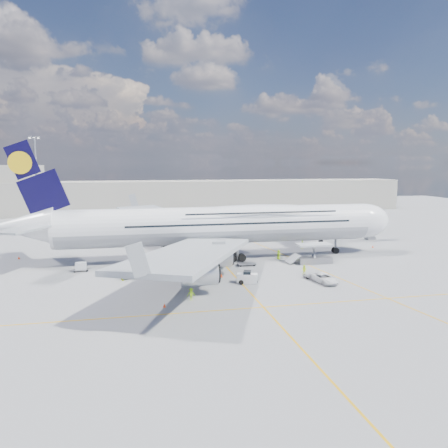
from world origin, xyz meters
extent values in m
plane|color=gray|center=(0.00, 0.00, 0.00)|extent=(300.00, 300.00, 0.00)
cube|color=#E09F0B|center=(0.00, 0.00, 0.01)|extent=(0.25, 220.00, 0.01)
cube|color=#E09F0B|center=(0.00, -20.00, 0.01)|extent=(120.00, 0.25, 0.01)
cube|color=#E09F0B|center=(14.00, 10.00, 0.01)|extent=(14.16, 99.06, 0.01)
cylinder|color=white|center=(0.00, 10.00, 6.80)|extent=(62.00, 7.20, 7.20)
cylinder|color=#9EA0A5|center=(0.00, 10.00, 6.65)|extent=(60.76, 7.13, 7.13)
ellipsoid|color=white|center=(8.00, 10.00, 8.78)|extent=(36.00, 6.84, 3.76)
ellipsoid|color=white|center=(31.00, 10.00, 6.80)|extent=(11.52, 7.20, 7.20)
ellipsoid|color=black|center=(34.24, 10.00, 7.40)|extent=(3.84, 4.16, 1.44)
cone|color=white|center=(-35.50, 10.00, 7.60)|extent=(10.00, 6.84, 6.84)
cube|color=black|center=(-33.50, 10.00, 16.40)|extent=(11.02, 0.46, 14.61)
cylinder|color=yellow|center=(-35.60, 10.00, 18.90)|extent=(4.00, 0.60, 4.00)
cube|color=#999EA3|center=(-8.00, 30.00, 5.60)|extent=(25.49, 39.15, 3.35)
cube|color=#999EA3|center=(-8.00, -10.00, 5.60)|extent=(25.49, 39.15, 3.35)
cylinder|color=#B7BABF|center=(-3.00, 22.50, 3.20)|extent=(5.20, 3.50, 3.50)
cylinder|color=#B7BABF|center=(-7.50, 33.00, 3.20)|extent=(5.20, 3.50, 3.50)
cylinder|color=#B7BABF|center=(-3.00, -2.50, 3.20)|extent=(5.20, 3.50, 3.50)
cylinder|color=#B7BABF|center=(-7.50, -13.00, 3.20)|extent=(5.20, 3.50, 3.50)
cylinder|color=gray|center=(25.00, 10.00, 2.20)|extent=(0.44, 0.44, 3.80)
cylinder|color=black|center=(25.00, 10.00, 0.65)|extent=(1.30, 0.90, 1.30)
cylinder|color=gray|center=(0.00, 10.00, 2.20)|extent=(0.56, 0.56, 3.80)
cylinder|color=black|center=(0.00, 13.20, 0.75)|extent=(1.50, 0.90, 1.50)
cube|color=#B7B7BC|center=(25.00, 18.60, 7.10)|extent=(3.00, 10.00, 2.60)
cube|color=#B7B7BC|center=(33.00, 23.60, 7.10)|extent=(18.00, 3.00, 2.60)
cylinder|color=gray|center=(27.00, 21.60, 3.55)|extent=(0.80, 0.80, 7.10)
cylinder|color=black|center=(27.00, 21.60, 0.45)|extent=(0.90, 0.80, 0.90)
cylinder|color=gray|center=(41.00, 23.60, 3.55)|extent=(1.00, 1.00, 7.10)
cube|color=gray|center=(41.00, 23.60, 0.40)|extent=(2.00, 2.00, 0.80)
cylinder|color=#B7B7BC|center=(25.00, 14.80, 7.10)|extent=(3.60, 3.60, 2.80)
cube|color=silver|center=(17.00, 2.90, 3.50)|extent=(6.50, 3.20, 0.35)
cube|color=gray|center=(17.00, 2.90, 0.55)|extent=(6.50, 3.20, 1.10)
cube|color=gray|center=(17.00, 2.90, 2.05)|extent=(0.22, 1.99, 3.00)
cylinder|color=black|center=(14.40, 1.70, 0.35)|extent=(0.70, 0.30, 0.70)
cube|color=silver|center=(12.80, 2.90, 1.00)|extent=(2.16, 2.60, 1.60)
cylinder|color=gray|center=(-40.00, 45.00, 12.50)|extent=(0.70, 0.70, 25.00)
cube|color=gray|center=(-40.00, 45.00, 25.20)|extent=(3.00, 0.40, 0.60)
cube|color=#B2AD9E|center=(0.00, 95.00, 6.00)|extent=(180.00, 16.00, 12.00)
cube|color=#193814|center=(40.00, 140.00, 4.00)|extent=(160.00, 6.00, 8.00)
cube|color=gray|center=(-17.42, -1.63, 0.31)|extent=(3.01, 2.36, 0.16)
cylinder|color=black|center=(-18.48, -2.17, 0.20)|extent=(0.39, 0.16, 0.39)
cylinder|color=black|center=(-16.35, -1.10, 0.20)|extent=(0.39, 0.16, 0.39)
cube|color=silver|center=(-17.42, -1.63, 1.02)|extent=(2.32, 2.00, 1.33)
cube|color=gray|center=(-19.22, 1.07, 0.31)|extent=(2.95, 2.25, 0.16)
cylinder|color=black|center=(-20.27, 0.54, 0.19)|extent=(0.38, 0.16, 0.38)
cylinder|color=black|center=(-18.17, 1.59, 0.19)|extent=(0.38, 0.16, 0.38)
cube|color=gray|center=(-6.24, -3.45, 0.30)|extent=(2.73, 1.65, 0.16)
cylinder|color=black|center=(-7.28, -3.97, 0.19)|extent=(0.38, 0.16, 0.38)
cylinder|color=black|center=(-5.20, -2.93, 0.19)|extent=(0.38, 0.16, 0.38)
cube|color=gray|center=(-25.64, 5.08, 0.30)|extent=(2.71, 1.64, 0.16)
cylinder|color=black|center=(-26.67, 4.56, 0.19)|extent=(0.38, 0.16, 0.38)
cylinder|color=black|center=(-24.61, 5.60, 0.19)|extent=(0.38, 0.16, 0.38)
cube|color=silver|center=(-25.64, 5.08, 0.99)|extent=(2.02, 1.48, 1.29)
cube|color=gray|center=(12.56, -7.37, 0.38)|extent=(3.65, 2.71, 0.20)
cylinder|color=black|center=(11.25, -8.03, 0.24)|extent=(0.48, 0.20, 0.48)
cylinder|color=black|center=(13.86, -6.72, 0.24)|extent=(0.48, 0.20, 0.48)
cube|color=gray|center=(3.87, 3.22, 0.39)|extent=(3.38, 1.88, 0.20)
cylinder|color=black|center=(2.54, 2.56, 0.24)|extent=(0.49, 0.20, 0.49)
cylinder|color=black|center=(5.20, 3.89, 0.24)|extent=(0.49, 0.20, 0.49)
cube|color=white|center=(0.90, -8.37, 0.80)|extent=(3.50, 2.44, 1.48)
cube|color=black|center=(0.90, -8.37, 1.71)|extent=(1.52, 1.66, 0.57)
cylinder|color=black|center=(-0.24, -8.99, 0.36)|extent=(0.73, 0.28, 0.73)
cylinder|color=black|center=(2.04, -7.74, 0.36)|extent=(0.73, 0.28, 0.73)
cube|color=gray|center=(-7.40, 23.00, 0.92)|extent=(6.35, 3.49, 1.85)
cube|color=white|center=(-8.04, 23.00, 2.68)|extent=(4.84, 3.24, 2.03)
cube|color=white|center=(-5.09, 23.00, 1.76)|extent=(2.09, 2.44, 1.48)
cube|color=black|center=(-4.44, 23.00, 1.94)|extent=(0.54, 1.83, 0.83)
cylinder|color=black|center=(-5.36, 21.93, 0.51)|extent=(1.02, 0.32, 1.02)
cylinder|color=black|center=(-9.43, 24.06, 0.51)|extent=(1.02, 0.32, 1.02)
cube|color=#FC410D|center=(-8.04, 23.00, 2.03)|extent=(4.90, 3.29, 0.46)
cube|color=gray|center=(-20.56, 42.71, 1.05)|extent=(6.97, 6.12, 2.10)
cube|color=white|center=(-21.30, 42.71, 3.05)|extent=(5.61, 5.13, 2.31)
cube|color=white|center=(-17.93, 42.71, 2.00)|extent=(2.96, 3.07, 1.68)
cube|color=black|center=(-17.20, 42.71, 2.21)|extent=(1.39, 1.77, 0.95)
cylinder|color=black|center=(-18.25, 41.50, 0.58)|extent=(1.16, 0.37, 1.16)
cylinder|color=black|center=(-22.87, 43.92, 0.58)|extent=(1.16, 0.37, 1.16)
imported|color=white|center=(12.93, -10.74, 0.74)|extent=(3.30, 5.65, 1.48)
imported|color=#B9EE19|center=(19.99, 15.82, 0.98)|extent=(0.77, 0.56, 1.96)
imported|color=#DFFF1A|center=(11.76, -5.34, 0.85)|extent=(1.05, 1.04, 1.70)
imported|color=#E4FF1A|center=(-18.43, -2.78, 0.92)|extent=(0.51, 1.11, 1.85)
imported|color=#A9E718|center=(11.40, 6.95, 0.96)|extent=(0.88, 1.08, 1.91)
imported|color=#A1E618|center=(-8.92, -15.08, 0.87)|extent=(1.19, 0.78, 1.73)
cone|color=#FC410D|center=(36.11, 14.06, 0.27)|extent=(0.42, 0.42, 0.54)
cube|color=#FC410D|center=(36.11, 14.06, 0.01)|extent=(0.37, 0.37, 0.03)
cone|color=#FC410D|center=(-0.88, 27.54, 0.26)|extent=(0.41, 0.41, 0.52)
cube|color=#FC410D|center=(-0.88, 27.54, 0.01)|extent=(0.36, 0.36, 0.03)
cone|color=#FC410D|center=(-16.57, 39.31, 0.26)|extent=(0.41, 0.41, 0.52)
cube|color=#FC410D|center=(-16.57, 39.31, 0.01)|extent=(0.35, 0.35, 0.03)
cone|color=#FC410D|center=(-2.36, -3.97, 0.31)|extent=(0.49, 0.49, 0.62)
cube|color=#FC410D|center=(-2.36, -3.97, 0.02)|extent=(0.42, 0.42, 0.03)
cone|color=#FC410D|center=(-12.77, -17.31, 0.26)|extent=(0.41, 0.41, 0.52)
cube|color=#FC410D|center=(-12.77, -17.31, 0.01)|extent=(0.35, 0.35, 0.03)
cone|color=#FC410D|center=(-38.77, 17.90, 0.29)|extent=(0.46, 0.46, 0.58)
cube|color=#FC410D|center=(-38.77, 17.90, 0.02)|extent=(0.39, 0.39, 0.03)
camera|label=1|loc=(-16.60, -73.14, 18.88)|focal=35.00mm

